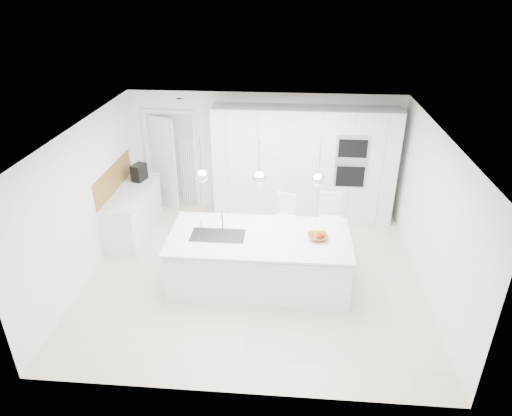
# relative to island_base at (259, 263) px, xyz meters

# --- Properties ---
(floor) EXTENTS (5.50, 5.50, 0.00)m
(floor) POSITION_rel_island_base_xyz_m (-0.10, 0.30, -0.43)
(floor) COLOR beige
(floor) RESTS_ON ground
(wall_back) EXTENTS (5.50, 0.00, 5.50)m
(wall_back) POSITION_rel_island_base_xyz_m (-0.10, 2.80, 0.82)
(wall_back) COLOR white
(wall_back) RESTS_ON ground
(wall_left) EXTENTS (0.00, 5.00, 5.00)m
(wall_left) POSITION_rel_island_base_xyz_m (-2.85, 0.30, 0.82)
(wall_left) COLOR white
(wall_left) RESTS_ON ground
(ceiling) EXTENTS (5.50, 5.50, 0.00)m
(ceiling) POSITION_rel_island_base_xyz_m (-0.10, 0.30, 2.07)
(ceiling) COLOR white
(ceiling) RESTS_ON wall_back
(tall_cabinets) EXTENTS (3.60, 0.60, 2.30)m
(tall_cabinets) POSITION_rel_island_base_xyz_m (0.70, 2.50, 0.72)
(tall_cabinets) COLOR white
(tall_cabinets) RESTS_ON floor
(oven_stack) EXTENTS (0.62, 0.04, 1.05)m
(oven_stack) POSITION_rel_island_base_xyz_m (1.60, 2.19, 0.92)
(oven_stack) COLOR #A5A5A8
(oven_stack) RESTS_ON tall_cabinets
(doorway_frame) EXTENTS (1.11, 0.08, 2.13)m
(doorway_frame) POSITION_rel_island_base_xyz_m (-2.05, 2.77, 0.59)
(doorway_frame) COLOR white
(doorway_frame) RESTS_ON floor
(hallway_door) EXTENTS (0.76, 0.38, 2.00)m
(hallway_door) POSITION_rel_island_base_xyz_m (-2.30, 2.72, 0.57)
(hallway_door) COLOR white
(hallway_door) RESTS_ON floor
(radiator) EXTENTS (0.32, 0.04, 1.40)m
(radiator) POSITION_rel_island_base_xyz_m (-1.73, 2.76, 0.42)
(radiator) COLOR white
(radiator) RESTS_ON floor
(left_base_cabinets) EXTENTS (0.60, 1.80, 0.86)m
(left_base_cabinets) POSITION_rel_island_base_xyz_m (-2.55, 1.50, 0.00)
(left_base_cabinets) COLOR white
(left_base_cabinets) RESTS_ON floor
(left_worktop) EXTENTS (0.62, 1.82, 0.04)m
(left_worktop) POSITION_rel_island_base_xyz_m (-2.55, 1.50, 0.45)
(left_worktop) COLOR white
(left_worktop) RESTS_ON left_base_cabinets
(oak_backsplash) EXTENTS (0.02, 1.80, 0.50)m
(oak_backsplash) POSITION_rel_island_base_xyz_m (-2.84, 1.50, 0.72)
(oak_backsplash) COLOR olive
(oak_backsplash) RESTS_ON wall_left
(island_base) EXTENTS (2.80, 1.20, 0.86)m
(island_base) POSITION_rel_island_base_xyz_m (0.00, 0.00, 0.00)
(island_base) COLOR white
(island_base) RESTS_ON floor
(island_worktop) EXTENTS (2.84, 1.40, 0.04)m
(island_worktop) POSITION_rel_island_base_xyz_m (0.00, 0.05, 0.45)
(island_worktop) COLOR white
(island_worktop) RESTS_ON island_base
(island_sink) EXTENTS (0.84, 0.44, 0.18)m
(island_sink) POSITION_rel_island_base_xyz_m (-0.65, -0.00, 0.39)
(island_sink) COLOR #3F3F42
(island_sink) RESTS_ON island_worktop
(island_tap) EXTENTS (0.02, 0.02, 0.30)m
(island_tap) POSITION_rel_island_base_xyz_m (-0.60, 0.20, 0.62)
(island_tap) COLOR white
(island_tap) RESTS_ON island_worktop
(pendant_left) EXTENTS (0.20, 0.20, 0.20)m
(pendant_left) POSITION_rel_island_base_xyz_m (-0.85, -0.00, 1.47)
(pendant_left) COLOR white
(pendant_left) RESTS_ON ceiling
(pendant_mid) EXTENTS (0.20, 0.20, 0.20)m
(pendant_mid) POSITION_rel_island_base_xyz_m (-0.00, -0.00, 1.47)
(pendant_mid) COLOR white
(pendant_mid) RESTS_ON ceiling
(pendant_right) EXTENTS (0.20, 0.20, 0.20)m
(pendant_right) POSITION_rel_island_base_xyz_m (0.85, -0.00, 1.47)
(pendant_right) COLOR white
(pendant_right) RESTS_ON ceiling
(fruit_bowl) EXTENTS (0.38, 0.38, 0.07)m
(fruit_bowl) POSITION_rel_island_base_xyz_m (0.90, 0.02, 0.51)
(fruit_bowl) COLOR olive
(fruit_bowl) RESTS_ON island_worktop
(espresso_machine) EXTENTS (0.28, 0.35, 0.33)m
(espresso_machine) POSITION_rel_island_base_xyz_m (-2.53, 2.02, 0.64)
(espresso_machine) COLOR black
(espresso_machine) RESTS_ON left_worktop
(bar_stool_left) EXTENTS (0.51, 0.61, 1.13)m
(bar_stool_left) POSITION_rel_island_base_xyz_m (0.40, 0.98, 0.13)
(bar_stool_left) COLOR white
(bar_stool_left) RESTS_ON floor
(bar_stool_right) EXTENTS (0.39, 0.55, 1.19)m
(bar_stool_right) POSITION_rel_island_base_xyz_m (1.16, 0.94, 0.17)
(bar_stool_right) COLOR white
(bar_stool_right) RESTS_ON floor
(apple_a) EXTENTS (0.08, 0.08, 0.08)m
(apple_a) POSITION_rel_island_base_xyz_m (0.96, 0.02, 0.54)
(apple_a) COLOR red
(apple_a) RESTS_ON fruit_bowl
(apple_b) EXTENTS (0.07, 0.07, 0.07)m
(apple_b) POSITION_rel_island_base_xyz_m (0.91, -0.01, 0.54)
(apple_b) COLOR red
(apple_b) RESTS_ON fruit_bowl
(apple_c) EXTENTS (0.07, 0.07, 0.07)m
(apple_c) POSITION_rel_island_base_xyz_m (0.93, 0.06, 0.54)
(apple_c) COLOR red
(apple_c) RESTS_ON fruit_bowl
(banana_bunch) EXTENTS (0.22, 0.16, 0.19)m
(banana_bunch) POSITION_rel_island_base_xyz_m (0.93, 0.02, 0.58)
(banana_bunch) COLOR gold
(banana_bunch) RESTS_ON fruit_bowl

